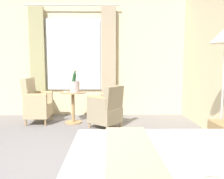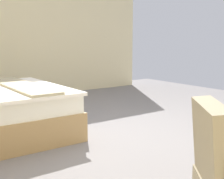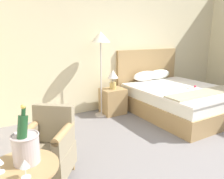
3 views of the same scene
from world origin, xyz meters
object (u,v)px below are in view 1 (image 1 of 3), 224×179
(wine_glass_near_bucket, at_px, (74,87))
(armchair_by_window, at_px, (107,109))
(champagne_bucket, at_px, (75,85))
(armchair_facing_bed, at_px, (36,103))
(wine_glass_near_edge, at_px, (65,87))
(side_table_round, at_px, (73,105))

(wine_glass_near_bucket, height_order, armchair_by_window, armchair_by_window)
(champagne_bucket, xyz_separation_m, armchair_facing_bed, (-0.06, -0.86, -0.40))
(wine_glass_near_edge, xyz_separation_m, armchair_by_window, (0.38, 0.91, -0.41))
(side_table_round, distance_m, champagne_bucket, 0.45)
(champagne_bucket, distance_m, wine_glass_near_bucket, 0.21)
(champagne_bucket, xyz_separation_m, wine_glass_near_bucket, (-0.20, -0.04, -0.06))
(champagne_bucket, xyz_separation_m, armchair_by_window, (0.34, 0.70, -0.46))
(side_table_round, xyz_separation_m, wine_glass_near_bucket, (-0.16, 0.01, 0.39))
(champagne_bucket, relative_size, armchair_by_window, 0.56)
(wine_glass_near_edge, distance_m, armchair_facing_bed, 0.75)
(side_table_round, distance_m, armchair_by_window, 0.84)
(side_table_round, xyz_separation_m, armchair_by_window, (0.39, 0.75, -0.01))
(wine_glass_near_bucket, xyz_separation_m, armchair_by_window, (0.54, 0.74, -0.40))
(wine_glass_near_bucket, height_order, wine_glass_near_edge, wine_glass_near_edge)
(champagne_bucket, bearing_deg, armchair_by_window, 63.99)
(armchair_by_window, bearing_deg, armchair_facing_bed, -104.47)
(champagne_bucket, relative_size, wine_glass_near_edge, 3.32)
(armchair_by_window, bearing_deg, side_table_round, -117.38)
(side_table_round, relative_size, armchair_by_window, 0.80)
(wine_glass_near_bucket, xyz_separation_m, wine_glass_near_edge, (0.16, -0.17, 0.01))
(wine_glass_near_bucket, xyz_separation_m, armchair_facing_bed, (0.14, -0.82, -0.34))
(wine_glass_near_bucket, height_order, armchair_facing_bed, armchair_facing_bed)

